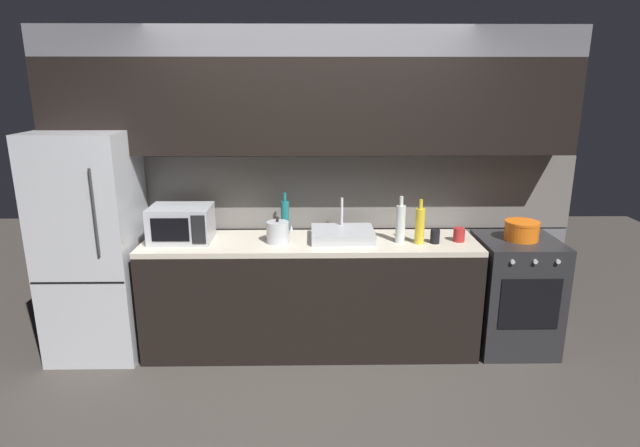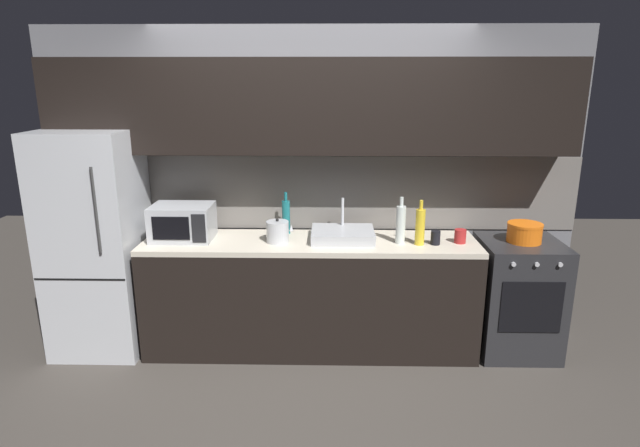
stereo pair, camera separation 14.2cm
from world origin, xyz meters
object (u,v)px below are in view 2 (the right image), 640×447
Objects in this scene: wine_bottle_clear at (401,224)px; cooking_pot at (524,233)px; oven_range at (517,296)px; refrigerator at (97,243)px; microwave at (183,222)px; wine_bottle_yellow at (420,226)px; kettle at (278,232)px; mug_dark at (435,238)px; wine_bottle_teal at (286,216)px; mug_red at (460,236)px.

cooking_pot is (0.95, 0.05, -0.08)m from wine_bottle_clear.
cooking_pot is at bearing 11.32° from oven_range.
refrigerator is 3.78× the size of microwave.
wine_bottle_clear is (2.35, -0.05, 0.18)m from refrigerator.
kettle is at bearing 177.80° from wine_bottle_yellow.
cooking_pot is at bearing -0.40° from microwave.
microwave reaches higher than cooking_pot.
microwave is (0.68, 0.02, 0.16)m from refrigerator.
wine_bottle_yellow is (2.49, -0.08, 0.17)m from refrigerator.
refrigerator is 1.42m from kettle.
mug_dark is (0.26, -0.03, -0.10)m from wine_bottle_clear.
microwave is 0.74m from kettle.
refrigerator reaches higher than wine_bottle_teal.
microwave is at bearing 177.59° from wine_bottle_clear.
wine_bottle_clear is 0.28m from mug_dark.
oven_range is 4.39× the size of kettle.
mug_red is at bearing 2.13° from wine_bottle_clear.
wine_bottle_teal reaches higher than kettle.
wine_bottle_yellow is (1.07, -0.04, 0.06)m from kettle.
oven_range is 8.62× the size of mug_red.
mug_dark reaches higher than mug_red.
refrigerator is 3.29m from cooking_pot.
mug_red is (2.80, -0.03, 0.08)m from refrigerator.
kettle is 0.25m from wine_bottle_teal.
cooking_pot is (3.29, 0.00, 0.10)m from refrigerator.
cooking_pot reaches higher than mug_dark.
refrigerator reaches higher than kettle.
wine_bottle_clear reaches higher than oven_range.
refrigerator reaches higher than oven_range.
oven_range is at bearing -168.68° from cooking_pot.
mug_dark is (1.19, -0.04, -0.03)m from kettle.
wine_bottle_teal reaches higher than mug_red.
wine_bottle_teal is at bearing 164.85° from wine_bottle_yellow.
wine_bottle_clear reaches higher than kettle.
wine_bottle_yellow is (-0.80, -0.08, 0.59)m from oven_range.
kettle reaches higher than cooking_pot.
mug_dark is 0.69m from cooking_pot.
microwave is at bearing -167.46° from wine_bottle_teal.
wine_bottle_teal reaches higher than oven_range.
kettle reaches higher than mug_red.
oven_range is at bearing 3.07° from wine_bottle_clear.
mug_dark is at bearing -2.92° from microwave.
wine_bottle_clear reaches higher than cooking_pot.
refrigerator reaches higher than microwave.
mug_dark is at bearing -1.77° from kettle.
wine_bottle_clear is 1.37× the size of cooking_pot.
wine_bottle_teal is (-1.02, 0.28, -0.00)m from wine_bottle_yellow.
refrigerator reaches higher than cooking_pot.
wine_bottle_yellow is at bearing -2.20° from kettle.
mug_dark is 0.41× the size of cooking_pot.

